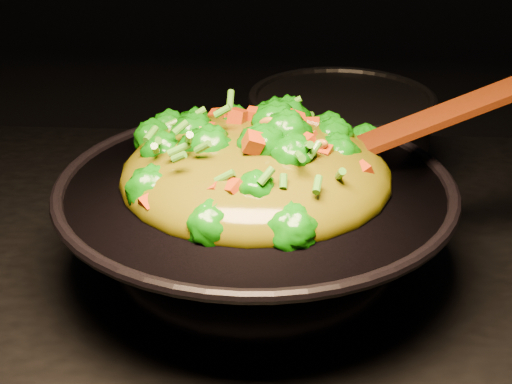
# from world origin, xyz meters

# --- Properties ---
(wok) EXTENTS (0.52, 0.52, 0.12)m
(wok) POSITION_xyz_m (-0.06, 0.00, 0.96)
(wok) COLOR black
(wok) RESTS_ON stovetop
(stir_fry) EXTENTS (0.34, 0.34, 0.10)m
(stir_fry) POSITION_xyz_m (-0.06, 0.02, 1.07)
(stir_fry) COLOR #106D07
(stir_fry) RESTS_ON wok
(spatula) EXTENTS (0.29, 0.08, 0.12)m
(spatula) POSITION_xyz_m (0.12, 0.06, 1.07)
(spatula) COLOR #341606
(spatula) RESTS_ON wok
(back_pot) EXTENTS (0.30, 0.30, 0.14)m
(back_pot) POSITION_xyz_m (0.05, 0.25, 0.97)
(back_pot) COLOR black
(back_pot) RESTS_ON stovetop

